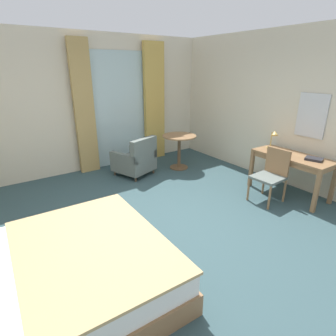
{
  "coord_description": "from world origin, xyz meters",
  "views": [
    {
      "loc": [
        -1.87,
        -2.76,
        2.14
      ],
      "look_at": [
        0.2,
        0.21,
        0.78
      ],
      "focal_mm": 28.93,
      "sensor_mm": 36.0,
      "label": 1
    }
  ],
  "objects": [
    {
      "name": "armchair_by_window",
      "position": [
        0.62,
        1.98,
        0.33
      ],
      "size": [
        0.88,
        0.89,
        0.82
      ],
      "color": "slate",
      "rests_on": "ground"
    },
    {
      "name": "round_cafe_table",
      "position": [
        1.61,
        1.81,
        0.56
      ],
      "size": [
        0.73,
        0.73,
        0.75
      ],
      "color": "olive",
      "rests_on": "ground"
    },
    {
      "name": "writing_desk",
      "position": [
        2.39,
        -0.37,
        0.63
      ],
      "size": [
        0.59,
        1.31,
        0.73
      ],
      "color": "olive",
      "rests_on": "ground"
    },
    {
      "name": "bed",
      "position": [
        -1.63,
        -0.48,
        0.26
      ],
      "size": [
        2.17,
        1.91,
        0.99
      ],
      "color": "olive",
      "rests_on": "ground"
    },
    {
      "name": "wall_back",
      "position": [
        0.0,
        2.95,
        1.4
      ],
      "size": [
        5.81,
        0.12,
        2.81
      ],
      "primitive_type": "cube",
      "color": "beige",
      "rests_on": "ground"
    },
    {
      "name": "desk_lamp",
      "position": [
        2.32,
        -0.0,
        0.99
      ],
      "size": [
        0.29,
        0.29,
        0.41
      ],
      "color": "tan",
      "rests_on": "writing_desk"
    },
    {
      "name": "curtain_panel_right",
      "position": [
        1.58,
        2.77,
        1.34
      ],
      "size": [
        0.52,
        0.1,
        2.67
      ],
      "primitive_type": "cube",
      "color": "tan",
      "rests_on": "ground"
    },
    {
      "name": "curtain_panel_left",
      "position": [
        -0.1,
        2.77,
        1.34
      ],
      "size": [
        0.4,
        0.1,
        2.67
      ],
      "primitive_type": "cube",
      "color": "tan",
      "rests_on": "ground"
    },
    {
      "name": "closed_book",
      "position": [
        2.42,
        -0.71,
        0.75
      ],
      "size": [
        0.26,
        0.3,
        0.04
      ],
      "primitive_type": "cube",
      "rotation": [
        0.0,
        0.0,
        0.31
      ],
      "color": "#232328",
      "rests_on": "writing_desk"
    },
    {
      "name": "ground",
      "position": [
        0.0,
        0.0,
        -0.05
      ],
      "size": [
        6.21,
        6.43,
        0.1
      ],
      "primitive_type": "cube",
      "color": "#334C51"
    },
    {
      "name": "desk_chair",
      "position": [
        1.92,
        -0.32,
        0.49
      ],
      "size": [
        0.49,
        0.46,
        0.88
      ],
      "color": "slate",
      "rests_on": "ground"
    },
    {
      "name": "wall_right",
      "position": [
        2.85,
        0.0,
        1.4
      ],
      "size": [
        0.12,
        6.03,
        2.81
      ],
      "primitive_type": "cube",
      "color": "beige",
      "rests_on": "ground"
    },
    {
      "name": "balcony_glass_door",
      "position": [
        0.74,
        2.87,
        1.23
      ],
      "size": [
        1.24,
        0.02,
        2.47
      ],
      "primitive_type": "cube",
      "color": "silver",
      "rests_on": "ground"
    },
    {
      "name": "wall_mirror",
      "position": [
        2.77,
        -0.37,
        1.36
      ],
      "size": [
        0.02,
        0.5,
        0.74
      ],
      "color": "silver"
    }
  ]
}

